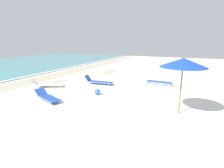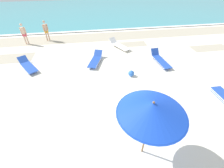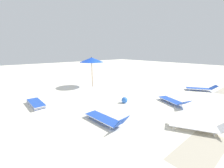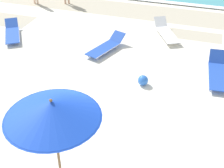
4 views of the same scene
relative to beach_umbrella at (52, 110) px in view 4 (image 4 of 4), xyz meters
The scene contains 7 objects.
ground_plane 3.42m from the beach_umbrella, 106.81° to the left, with size 60.00×60.00×0.16m.
beach_umbrella is the anchor object (origin of this frame).
sun_lounger_under_umbrella 7.23m from the beach_umbrella, 100.22° to the left, with size 1.25×2.15×0.51m.
sun_lounger_beside_umbrella 7.25m from the beach_umbrella, 61.58° to the left, with size 0.78×2.26×0.62m.
sun_lounger_near_water_left 9.11m from the beach_umbrella, 130.41° to the left, with size 1.69×2.11×0.50m.
sun_lounger_near_water_right 9.28m from the beach_umbrella, 84.13° to the left, with size 1.58×2.21×0.55m.
beach_ball 5.31m from the beach_umbrella, 80.00° to the left, with size 0.37×0.37×0.37m.
Camera 4 is at (3.36, -6.57, 6.25)m, focal length 50.00 mm.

